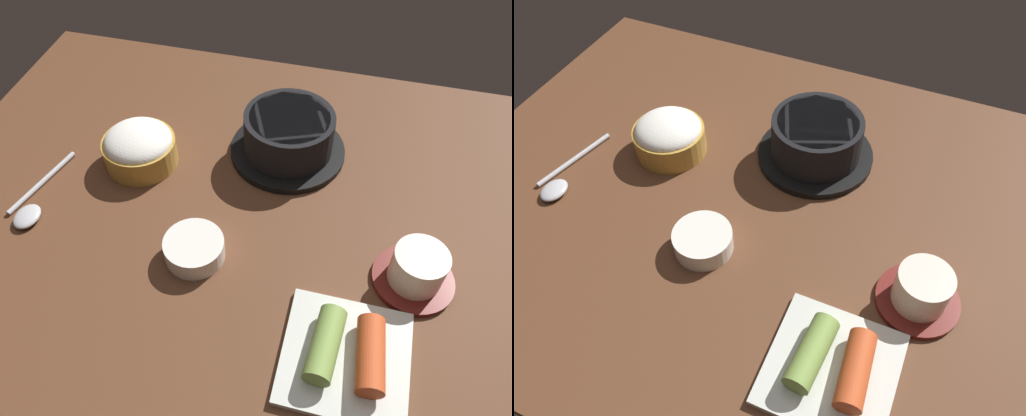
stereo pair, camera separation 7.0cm
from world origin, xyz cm
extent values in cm
cube|color=#56331E|center=(0.00, 0.00, 1.00)|extent=(100.00, 76.00, 2.00)
cylinder|color=black|center=(3.43, 13.18, 2.57)|extent=(18.57, 18.57, 1.14)
cylinder|color=black|center=(3.43, 13.18, 6.39)|extent=(14.26, 14.26, 6.51)
cylinder|color=#D15619|center=(3.43, 13.18, 9.34)|extent=(12.55, 12.55, 0.60)
cylinder|color=#B78C38|center=(-18.82, 5.48, 4.20)|extent=(11.49, 11.49, 4.40)
ellipsoid|color=white|center=(-18.82, 5.48, 6.40)|extent=(10.58, 10.58, 4.02)
cylinder|color=maroon|center=(24.57, -6.70, 2.40)|extent=(10.79, 10.79, 0.80)
cylinder|color=silver|center=(24.57, -6.70, 5.35)|extent=(6.97, 6.97, 5.10)
cylinder|color=#C6D18C|center=(24.57, -6.70, 7.60)|extent=(5.92, 5.92, 0.40)
cylinder|color=white|center=(-4.63, -9.91, 3.56)|extent=(8.27, 8.27, 3.12)
cylinder|color=#B73323|center=(-4.63, -9.91, 4.82)|extent=(6.78, 6.78, 0.50)
cube|color=silver|center=(17.41, -19.68, 2.50)|extent=(14.92, 14.92, 1.00)
cylinder|color=#7A9E47|center=(14.80, -19.68, 4.66)|extent=(4.00, 9.18, 3.31)
cylinder|color=#C64C23|center=(20.02, -19.68, 4.66)|extent=(4.05, 9.20, 3.31)
cylinder|color=#B7B7BC|center=(-31.90, -2.99, 2.40)|extent=(4.02, 14.10, 0.80)
ellipsoid|color=#B7B7BC|center=(-30.27, -9.95, 2.72)|extent=(3.60, 4.68, 1.26)
camera|label=1|loc=(13.27, -45.98, 59.01)|focal=35.10mm
camera|label=2|loc=(19.94, -43.71, 59.01)|focal=35.10mm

